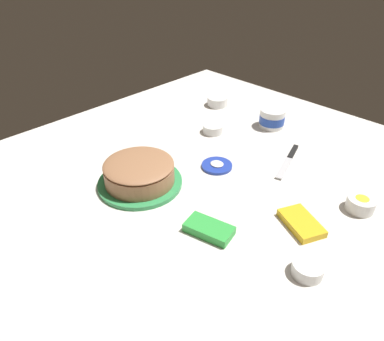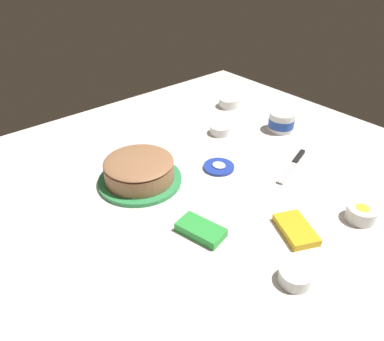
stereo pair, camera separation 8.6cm
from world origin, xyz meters
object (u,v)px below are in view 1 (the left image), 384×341
object	(u,v)px
frosting_tub	(272,118)
spreading_knife	(289,158)
frosted_cake	(139,174)
sprinkle_bowl_pink	(213,129)
sprinkle_bowl_rainbow	(308,269)
candy_box_lower	(209,229)
sprinkle_bowl_yellow	(361,203)
candy_box_upper	(301,223)
frosting_tub_lid	(217,165)
sprinkle_bowl_orange	(217,101)

from	to	relation	value
frosting_tub	spreading_knife	bearing A→B (deg)	138.75
frosted_cake	sprinkle_bowl_pink	bearing A→B (deg)	-80.58
frosting_tub	sprinkle_bowl_rainbow	size ratio (longest dim) A/B	1.35
frosting_tub	spreading_knife	xyz separation A→B (m)	(-0.20, 0.17, -0.03)
frosted_cake	candy_box_lower	bearing A→B (deg)	178.47
frosted_cake	sprinkle_bowl_yellow	bearing A→B (deg)	-146.05
sprinkle_bowl_pink	candy_box_lower	bearing A→B (deg)	130.88
sprinkle_bowl_pink	candy_box_upper	size ratio (longest dim) A/B	0.63
frosting_tub	frosting_tub_lid	size ratio (longest dim) A/B	0.98
frosting_tub	sprinkle_bowl_orange	bearing A→B (deg)	-0.70
sprinkle_bowl_rainbow	sprinkle_bowl_yellow	distance (m)	0.32
frosting_tub	sprinkle_bowl_rainbow	bearing A→B (deg)	130.72
candy_box_lower	frosting_tub_lid	bearing A→B (deg)	-65.84
sprinkle_bowl_yellow	candy_box_lower	bearing A→B (deg)	56.99
sprinkle_bowl_rainbow	frosting_tub_lid	bearing A→B (deg)	-23.12
frosted_cake	frosting_tub_lid	distance (m)	0.28
sprinkle_bowl_yellow	frosting_tub	bearing A→B (deg)	-28.30
spreading_knife	sprinkle_bowl_yellow	distance (m)	0.31
sprinkle_bowl_orange	sprinkle_bowl_rainbow	bearing A→B (deg)	143.80
frosted_cake	spreading_knife	distance (m)	0.54
sprinkle_bowl_rainbow	sprinkle_bowl_orange	xyz separation A→B (m)	(0.81, -0.59, 0.00)
spreading_knife	frosted_cake	bearing A→B (deg)	60.85
frosting_tub_lid	sprinkle_bowl_pink	xyz separation A→B (m)	(0.18, -0.18, 0.01)
frosting_tub_lid	sprinkle_bowl_pink	bearing A→B (deg)	-44.96
sprinkle_bowl_pink	frosting_tub	bearing A→B (deg)	-123.26
sprinkle_bowl_yellow	sprinkle_bowl_orange	world-z (taller)	sprinkle_bowl_yellow
sprinkle_bowl_yellow	spreading_knife	bearing A→B (deg)	-17.48
spreading_knife	sprinkle_bowl_pink	distance (m)	0.34
frosted_cake	sprinkle_bowl_pink	distance (m)	0.44
sprinkle_bowl_yellow	candy_box_upper	xyz separation A→B (m)	(0.08, 0.18, -0.01)
candy_box_upper	sprinkle_bowl_pink	bearing A→B (deg)	1.42
frosting_tub	sprinkle_bowl_yellow	size ratio (longest dim) A/B	1.27
frosting_tub_lid	spreading_knife	distance (m)	0.27
sprinkle_bowl_orange	candy_box_upper	xyz separation A→B (m)	(-0.71, 0.45, -0.01)
sprinkle_bowl_yellow	sprinkle_bowl_orange	size ratio (longest dim) A/B	0.88
sprinkle_bowl_rainbow	sprinkle_bowl_yellow	xyz separation A→B (m)	(0.01, -0.32, 0.01)
sprinkle_bowl_pink	candy_box_upper	bearing A→B (deg)	156.29
spreading_knife	sprinkle_bowl_rainbow	bearing A→B (deg)	126.70
candy_box_upper	sprinkle_bowl_orange	bearing A→B (deg)	-7.42
spreading_knife	sprinkle_bowl_orange	distance (m)	0.53
spreading_knife	sprinkle_bowl_orange	world-z (taller)	sprinkle_bowl_orange
frosting_tub_lid	sprinkle_bowl_orange	bearing A→B (deg)	-48.79
frosting_tub	sprinkle_bowl_yellow	world-z (taller)	frosting_tub
candy_box_lower	candy_box_upper	xyz separation A→B (m)	(-0.16, -0.20, -0.00)
spreading_knife	sprinkle_bowl_orange	xyz separation A→B (m)	(0.50, -0.18, 0.01)
sprinkle_bowl_pink	sprinkle_bowl_orange	size ratio (longest dim) A/B	0.87
frosted_cake	sprinkle_bowl_rainbow	size ratio (longest dim) A/B	3.52
spreading_knife	candy_box_lower	bearing A→B (deg)	95.63
frosted_cake	sprinkle_bowl_orange	bearing A→B (deg)	-69.90
sprinkle_bowl_pink	candy_box_lower	xyz separation A→B (m)	(-0.38, 0.44, -0.00)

